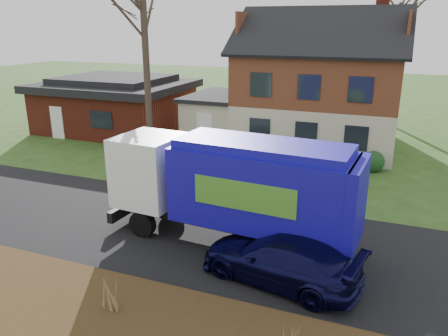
% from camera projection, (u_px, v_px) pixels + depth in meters
% --- Properties ---
extents(ground, '(120.00, 120.00, 0.00)m').
position_uv_depth(ground, '(191.00, 233.00, 15.60)').
color(ground, '#2C4517').
rests_on(ground, ground).
extents(road, '(80.00, 7.00, 0.02)m').
position_uv_depth(road, '(191.00, 233.00, 15.60)').
color(road, black).
rests_on(road, ground).
extents(mulch_verge, '(80.00, 3.50, 0.30)m').
position_uv_depth(mulch_verge, '(99.00, 318.00, 10.87)').
color(mulch_verge, black).
rests_on(mulch_verge, ground).
extents(main_house, '(12.95, 8.95, 9.26)m').
position_uv_depth(main_house, '(312.00, 78.00, 26.12)').
color(main_house, beige).
rests_on(main_house, ground).
extents(ranch_house, '(9.80, 8.20, 3.70)m').
position_uv_depth(ranch_house, '(116.00, 103.00, 30.69)').
color(ranch_house, maroon).
rests_on(ranch_house, ground).
extents(garbage_truck, '(8.70, 2.88, 3.67)m').
position_uv_depth(garbage_truck, '(236.00, 185.00, 14.27)').
color(garbage_truck, black).
rests_on(garbage_truck, ground).
extents(silver_sedan, '(5.15, 2.23, 1.65)m').
position_uv_depth(silver_sedan, '(182.00, 161.00, 21.04)').
color(silver_sedan, '#A5A7AD').
rests_on(silver_sedan, ground).
extents(navy_wagon, '(4.99, 2.80, 1.37)m').
position_uv_depth(navy_wagon, '(280.00, 260.00, 12.51)').
color(navy_wagon, black).
rests_on(navy_wagon, ground).
extents(grass_clump_mid, '(0.34, 0.28, 0.96)m').
position_uv_depth(grass_clump_mid, '(110.00, 292.00, 10.85)').
color(grass_clump_mid, olive).
rests_on(grass_clump_mid, mulch_verge).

